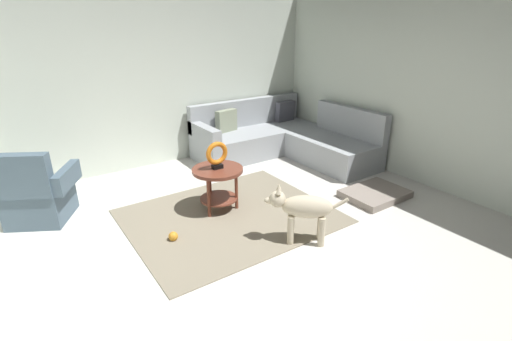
{
  "coord_description": "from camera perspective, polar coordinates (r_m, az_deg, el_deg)",
  "views": [
    {
      "loc": [
        -1.82,
        -2.7,
        2.16
      ],
      "look_at": [
        0.45,
        0.6,
        0.55
      ],
      "focal_mm": 26.37,
      "sensor_mm": 36.0,
      "label": 1
    }
  ],
  "objects": [
    {
      "name": "sectional_couch",
      "position": [
        6.34,
        4.18,
        4.68
      ],
      "size": [
        2.2,
        2.25,
        0.88
      ],
      "color": "#9EA3A8",
      "rests_on": "ground_plane"
    },
    {
      "name": "dog_bed_mat",
      "position": [
        5.16,
        17.59,
        -3.4
      ],
      "size": [
        0.8,
        0.6,
        0.09
      ],
      "primitive_type": "cube",
      "color": "gray",
      "rests_on": "ground_plane"
    },
    {
      "name": "area_rug",
      "position": [
        4.48,
        -3.92,
        -6.9
      ],
      "size": [
        2.3,
        1.9,
        0.01
      ],
      "primitive_type": "cube",
      "color": "gray",
      "rests_on": "ground_plane"
    },
    {
      "name": "ground_plane",
      "position": [
        3.93,
        -0.47,
        -12.28
      ],
      "size": [
        6.0,
        6.0,
        0.1
      ],
      "primitive_type": "cube",
      "color": "silver"
    },
    {
      "name": "torus_sculpture",
      "position": [
        4.37,
        -5.95,
        2.42
      ],
      "size": [
        0.28,
        0.08,
        0.33
      ],
      "color": "black",
      "rests_on": "side_table"
    },
    {
      "name": "armchair",
      "position": [
        4.91,
        -30.36,
        -3.26
      ],
      "size": [
        0.99,
        0.92,
        0.88
      ],
      "rotation": [
        0.0,
        0.0,
        -0.51
      ],
      "color": "#4C6070",
      "rests_on": "ground_plane"
    },
    {
      "name": "wall_back",
      "position": [
        5.98,
        -16.93,
        13.21
      ],
      "size": [
        6.0,
        0.12,
        2.7
      ],
      "primitive_type": "cube",
      "color": "silver",
      "rests_on": "ground_plane"
    },
    {
      "name": "dog_toy_ball",
      "position": [
        4.09,
        -12.44,
        -9.72
      ],
      "size": [
        0.1,
        0.1,
        0.1
      ],
      "primitive_type": "sphere",
      "color": "orange",
      "rests_on": "ground_plane"
    },
    {
      "name": "dog",
      "position": [
        3.86,
        7.08,
        -5.79
      ],
      "size": [
        0.68,
        0.58,
        0.63
      ],
      "rotation": [
        0.0,
        0.0,
        0.87
      ],
      "color": "beige",
      "rests_on": "ground_plane"
    },
    {
      "name": "side_table",
      "position": [
        4.47,
        -5.81,
        -1.14
      ],
      "size": [
        0.6,
        0.6,
        0.54
      ],
      "color": "brown",
      "rests_on": "ground_plane"
    },
    {
      "name": "wall_right",
      "position": [
        5.53,
        26.19,
        11.3
      ],
      "size": [
        0.12,
        6.0,
        2.7
      ],
      "primitive_type": "cube",
      "color": "silver",
      "rests_on": "ground_plane"
    }
  ]
}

